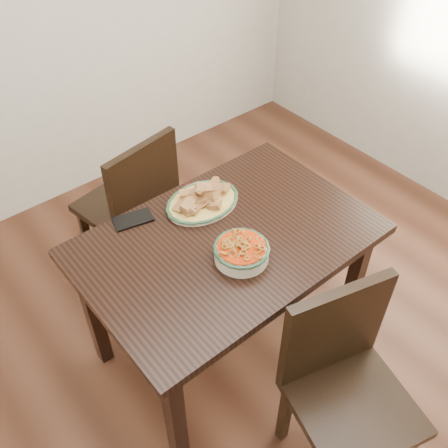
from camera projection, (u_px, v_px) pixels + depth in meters
floor at (260, 348)px, 2.51m from camera, size 3.50×3.50×0.00m
dining_table at (227, 254)px, 2.09m from camera, size 1.19×0.79×0.75m
chair_far at (134, 202)px, 2.57m from camera, size 0.49×0.49×0.89m
chair_near at (343, 378)px, 1.84m from camera, size 0.52×0.52×0.89m
fish_plate at (202, 196)px, 2.14m from camera, size 0.34×0.26×0.11m
noodle_bowl at (241, 250)px, 1.91m from camera, size 0.22×0.22×0.08m
smartphone at (133, 219)px, 2.10m from camera, size 0.18×0.12×0.01m
napkin at (200, 190)px, 2.23m from camera, size 0.15×0.14×0.01m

